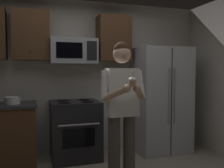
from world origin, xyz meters
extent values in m
cube|color=beige|center=(0.00, 1.75, 1.30)|extent=(4.40, 0.10, 2.60)
cube|color=black|center=(-0.15, 1.36, 0.46)|extent=(0.76, 0.66, 0.92)
cube|color=black|center=(-0.15, 1.02, 0.42)|extent=(0.48, 0.01, 0.28)
cylinder|color=#99999E|center=(-0.15, 1.00, 0.62)|extent=(0.60, 0.03, 0.03)
cylinder|color=black|center=(-0.33, 1.22, 0.93)|extent=(0.18, 0.18, 0.01)
cylinder|color=black|center=(0.03, 1.22, 0.93)|extent=(0.18, 0.18, 0.01)
cylinder|color=black|center=(-0.33, 1.50, 0.93)|extent=(0.18, 0.18, 0.01)
cylinder|color=black|center=(0.03, 1.50, 0.93)|extent=(0.18, 0.18, 0.01)
cube|color=#9EA0A5|center=(-0.15, 1.48, 1.72)|extent=(0.74, 0.40, 0.40)
cube|color=black|center=(-0.24, 1.28, 1.72)|extent=(0.40, 0.01, 0.24)
cube|color=black|center=(0.11, 1.28, 1.72)|extent=(0.16, 0.01, 0.30)
cube|color=#B7BABF|center=(1.35, 1.32, 0.90)|extent=(0.90, 0.72, 1.80)
cylinder|color=gray|center=(1.30, 0.94, 1.00)|extent=(0.02, 0.02, 0.90)
cylinder|color=gray|center=(1.40, 0.94, 1.00)|extent=(0.02, 0.02, 0.90)
cube|color=black|center=(1.35, 0.95, 0.90)|extent=(0.01, 0.01, 1.74)
cube|color=#4C301C|center=(-0.80, 1.53, 1.95)|extent=(0.55, 0.34, 0.76)
sphere|color=brown|center=(-0.80, 1.35, 1.70)|extent=(0.03, 0.03, 0.03)
cube|color=#4C301C|center=(0.55, 1.53, 1.95)|extent=(0.55, 0.34, 0.76)
sphere|color=brown|center=(0.55, 1.35, 1.70)|extent=(0.03, 0.03, 0.03)
cylinder|color=white|center=(-1.07, 1.34, 0.97)|extent=(0.22, 0.22, 0.10)
torus|color=white|center=(-1.07, 1.34, 1.02)|extent=(0.22, 0.22, 0.01)
cylinder|color=#4C4742|center=(0.15, 0.30, 0.43)|extent=(0.15, 0.15, 0.86)
cylinder|color=#4C4742|center=(0.35, 0.30, 0.43)|extent=(0.15, 0.15, 0.86)
cube|color=white|center=(0.25, 0.30, 1.15)|extent=(0.38, 0.22, 0.58)
sphere|color=tan|center=(0.25, 0.30, 1.61)|extent=(0.22, 0.22, 0.22)
sphere|color=#382314|center=(0.25, 0.31, 1.66)|extent=(0.20, 0.20, 0.20)
cylinder|color=white|center=(0.03, 0.27, 1.25)|extent=(0.15, 0.18, 0.35)
cylinder|color=tan|center=(0.10, 0.11, 1.15)|extent=(0.26, 0.33, 0.21)
sphere|color=tan|center=(0.19, -0.02, 1.22)|extent=(0.09, 0.09, 0.09)
cylinder|color=white|center=(0.48, 0.27, 1.25)|extent=(0.15, 0.18, 0.35)
cylinder|color=tan|center=(0.40, 0.11, 1.15)|extent=(0.26, 0.33, 0.21)
sphere|color=tan|center=(0.31, -0.02, 1.22)|extent=(0.09, 0.09, 0.09)
cylinder|color=#A87F56|center=(0.25, -0.04, 1.26)|extent=(0.08, 0.08, 0.06)
ellipsoid|color=white|center=(0.25, -0.04, 1.31)|extent=(0.09, 0.09, 0.06)
cylinder|color=#4CBF66|center=(0.27, -0.04, 1.36)|extent=(0.01, 0.01, 0.06)
ellipsoid|color=#FFD159|center=(0.27, -0.04, 1.40)|extent=(0.01, 0.01, 0.02)
cylinder|color=#F2D84C|center=(0.24, -0.03, 1.36)|extent=(0.01, 0.01, 0.06)
ellipsoid|color=#FFD159|center=(0.24, -0.03, 1.40)|extent=(0.01, 0.01, 0.02)
cylinder|color=#4C7FE5|center=(0.24, -0.06, 1.36)|extent=(0.01, 0.01, 0.06)
ellipsoid|color=#FFD159|center=(0.24, -0.06, 1.40)|extent=(0.01, 0.01, 0.02)
camera|label=1|loc=(-0.79, -2.55, 1.42)|focal=39.87mm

